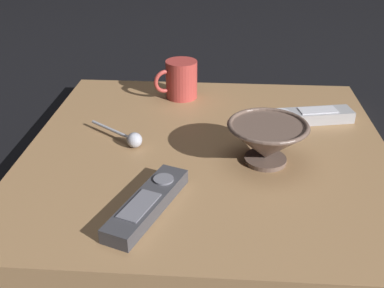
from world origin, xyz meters
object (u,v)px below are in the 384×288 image
cereal_bowl (267,141)px  teaspoon (131,138)px  coffee_mug (181,79)px  tv_remote_far (148,203)px  tv_remote_near (306,116)px

cereal_bowl → teaspoon: bearing=80.1°
coffee_mug → cereal_bowl: bearing=-148.2°
cereal_bowl → tv_remote_far: bearing=130.1°
tv_remote_near → coffee_mug: bearing=67.4°
cereal_bowl → tv_remote_far: 0.24m
cereal_bowl → coffee_mug: (0.28, 0.17, 0.00)m
teaspoon → tv_remote_far: size_ratio=0.59×
teaspoon → tv_remote_far: teaspoon is taller
teaspoon → tv_remote_near: teaspoon is taller
tv_remote_near → tv_remote_far: size_ratio=1.03×
cereal_bowl → tv_remote_far: cereal_bowl is taller
coffee_mug → tv_remote_far: 0.43m
coffee_mug → tv_remote_near: 0.29m
cereal_bowl → tv_remote_near: size_ratio=0.71×
teaspoon → tv_remote_far: 0.20m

